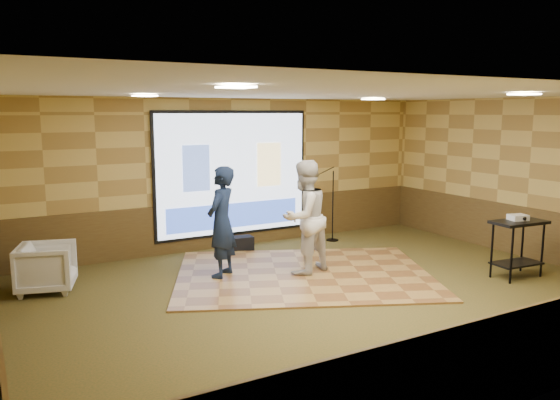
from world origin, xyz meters
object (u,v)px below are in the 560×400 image
banquet_chair (47,268)px  av_table (518,238)px  projector_screen (233,175)px  duffel_bag (241,243)px  player_right (304,217)px  projector (518,217)px  player_left (222,222)px  mic_stand (330,218)px  dance_floor (304,274)px

banquet_chair → av_table: bearing=-97.5°
projector_screen → banquet_chair: size_ratio=4.04×
projector_screen → duffel_bag: (-0.02, -0.38, -1.34)m
player_right → projector: size_ratio=6.91×
player_right → av_table: bearing=131.8°
projector_screen → banquet_chair: (-3.70, -1.21, -1.10)m
player_left → banquet_chair: bearing=-56.7°
player_left → banquet_chair: (-2.62, 0.67, -0.57)m
av_table → mic_stand: mic_stand is taller
player_left → duffel_bag: (1.06, 1.50, -0.81)m
player_left → av_table: bearing=108.7°
mic_stand → banquet_chair: mic_stand is taller
player_left → av_table: size_ratio=1.91×
dance_floor → player_right: (0.04, 0.04, 0.97)m
duffel_bag → mic_stand: bearing=-5.7°
player_right → duffel_bag: size_ratio=4.28×
dance_floor → mic_stand: 2.62m
projector_screen → mic_stand: projector_screen is taller
av_table → duffel_bag: av_table is taller
av_table → banquet_chair: size_ratio=1.17×
av_table → banquet_chair: bearing=156.2°
projector_screen → player_right: size_ratio=1.74×
player_right → mic_stand: player_right is taller
banquet_chair → mic_stand: bearing=-67.4°
projector_screen → av_table: size_ratio=3.46×
projector_screen → duffel_bag: 1.39m
av_table → mic_stand: size_ratio=0.59×
player_right → projector: bearing=132.6°
projector_screen → player_right: 2.44m
av_table → projector: projector is taller
dance_floor → av_table: 3.60m
projector → duffel_bag: (-3.25, 3.83, -0.87)m
dance_floor → projector_screen: bearing=94.2°
av_table → mic_stand: (-1.22, 3.68, -0.18)m
projector → player_left: bearing=167.8°
dance_floor → player_right: 0.97m
player_left → projector: size_ratio=6.62×
dance_floor → player_left: (-1.26, 0.54, 0.93)m
mic_stand → duffel_bag: mic_stand is taller
dance_floor → banquet_chair: banquet_chair is taller
projector_screen → dance_floor: bearing=-85.8°
av_table → duffel_bag: bearing=129.8°
dance_floor → mic_stand: bearing=45.5°
projector_screen → duffel_bag: size_ratio=7.43×
duffel_bag → player_right: bearing=-83.3°
projector_screen → mic_stand: 2.29m
player_right → banquet_chair: size_ratio=2.33×
dance_floor → banquet_chair: size_ratio=5.13×
mic_stand → duffel_bag: size_ratio=3.63×
dance_floor → duffel_bag: (-0.20, 2.04, 0.12)m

